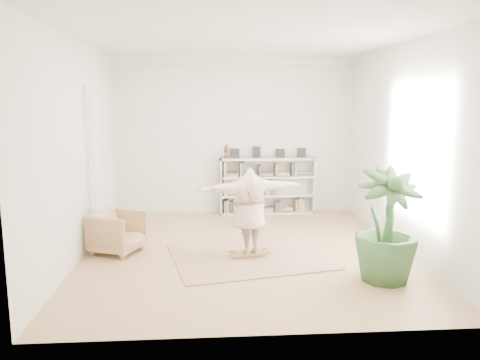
% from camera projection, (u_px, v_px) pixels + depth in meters
% --- Properties ---
extents(floor, '(6.00, 6.00, 0.00)m').
position_uv_depth(floor, '(245.00, 251.00, 8.16)').
color(floor, tan).
rests_on(floor, ground).
extents(room_shell, '(6.00, 6.00, 6.00)m').
position_uv_depth(room_shell, '(234.00, 60.00, 10.48)').
color(room_shell, silver).
rests_on(room_shell, floor).
extents(doors, '(0.09, 1.78, 2.92)m').
position_uv_depth(doors, '(100.00, 164.00, 9.03)').
color(doors, white).
rests_on(doors, floor).
extents(bookshelf, '(2.20, 0.35, 1.64)m').
position_uv_depth(bookshelf, '(267.00, 186.00, 10.88)').
color(bookshelf, silver).
rests_on(bookshelf, floor).
extents(armchair, '(1.02, 1.01, 0.71)m').
position_uv_depth(armchair, '(118.00, 232.00, 8.06)').
color(armchair, tan).
rests_on(armchair, floor).
extents(rug, '(2.86, 2.48, 0.02)m').
position_uv_depth(rug, '(249.00, 256.00, 7.85)').
color(rug, tan).
rests_on(rug, floor).
extents(rocker_board, '(0.50, 0.36, 0.10)m').
position_uv_depth(rocker_board, '(249.00, 253.00, 7.84)').
color(rocker_board, brown).
rests_on(rocker_board, rug).
extents(person, '(1.83, 0.84, 1.44)m').
position_uv_depth(person, '(249.00, 208.00, 7.72)').
color(person, beige).
rests_on(person, rocker_board).
extents(houseplant, '(1.05, 1.05, 1.65)m').
position_uv_depth(houseplant, '(387.00, 225.00, 6.70)').
color(houseplant, '#30572B').
rests_on(houseplant, floor).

